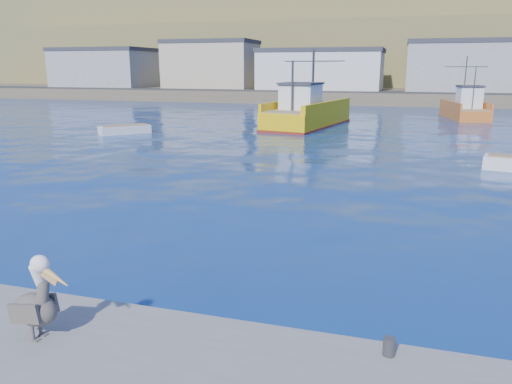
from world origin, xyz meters
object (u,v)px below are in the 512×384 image
boat_orange (465,109)px  pelican (37,303)px  trawler_yellow_a (306,114)px  skiff_left (125,130)px  trawler_yellow_b (307,114)px

boat_orange → pelican: bearing=-103.3°
boat_orange → pelican: boat_orange is taller
trawler_yellow_a → boat_orange: size_ratio=1.46×
skiff_left → pelican: pelican is taller
trawler_yellow_a → boat_orange: 17.66m
boat_orange → skiff_left: size_ratio=2.21×
trawler_yellow_b → trawler_yellow_a: bearing=-122.3°
boat_orange → pelican: (-11.15, -47.23, 0.14)m
trawler_yellow_a → skiff_left: size_ratio=3.22×
trawler_yellow_a → skiff_left: 15.13m
trawler_yellow_a → skiff_left: (-12.35, -8.70, -0.78)m
pelican → trawler_yellow_b: bearing=94.0°
trawler_yellow_b → boat_orange: 17.53m
skiff_left → pelican: bearing=-61.4°
trawler_yellow_a → trawler_yellow_b: bearing=57.7°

